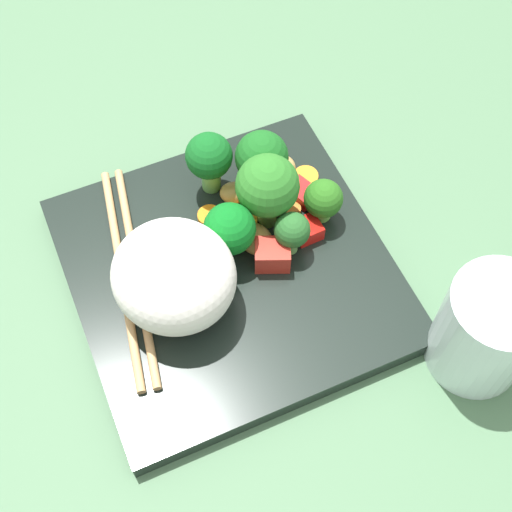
# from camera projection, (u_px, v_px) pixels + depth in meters

# --- Properties ---
(ground_plane) EXTENTS (1.10, 1.10, 0.02)m
(ground_plane) POSITION_uv_depth(u_px,v_px,m) (231.00, 282.00, 0.64)
(ground_plane) COLOR #496E4C
(square_plate) EXTENTS (0.28, 0.28, 0.02)m
(square_plate) POSITION_uv_depth(u_px,v_px,m) (230.00, 272.00, 0.63)
(square_plate) COLOR black
(square_plate) RESTS_ON ground_plane
(rice_mound) EXTENTS (0.14, 0.14, 0.08)m
(rice_mound) POSITION_uv_depth(u_px,v_px,m) (174.00, 276.00, 0.57)
(rice_mound) COLOR white
(rice_mound) RESTS_ON square_plate
(broccoli_floret_0) EXTENTS (0.05, 0.05, 0.07)m
(broccoli_floret_0) POSITION_uv_depth(u_px,v_px,m) (262.00, 158.00, 0.63)
(broccoli_floret_0) COLOR #529945
(broccoli_floret_0) RESTS_ON square_plate
(broccoli_floret_1) EXTENTS (0.04, 0.04, 0.07)m
(broccoli_floret_1) POSITION_uv_depth(u_px,v_px,m) (209.00, 159.00, 0.63)
(broccoli_floret_1) COLOR #73BD5B
(broccoli_floret_1) RESTS_ON square_plate
(broccoli_floret_2) EXTENTS (0.05, 0.05, 0.08)m
(broccoli_floret_2) POSITION_uv_depth(u_px,v_px,m) (267.00, 187.00, 0.60)
(broccoli_floret_2) COLOR #62A141
(broccoli_floret_2) RESTS_ON square_plate
(broccoli_floret_3) EXTENTS (0.04, 0.04, 0.06)m
(broccoli_floret_3) POSITION_uv_depth(u_px,v_px,m) (230.00, 229.00, 0.60)
(broccoli_floret_3) COLOR #73AF4F
(broccoli_floret_3) RESTS_ON square_plate
(broccoli_floret_4) EXTENTS (0.03, 0.03, 0.05)m
(broccoli_floret_4) POSITION_uv_depth(u_px,v_px,m) (292.00, 231.00, 0.60)
(broccoli_floret_4) COLOR #62A14F
(broccoli_floret_4) RESTS_ON square_plate
(broccoli_floret_5) EXTENTS (0.03, 0.03, 0.05)m
(broccoli_floret_5) POSITION_uv_depth(u_px,v_px,m) (323.00, 200.00, 0.62)
(broccoli_floret_5) COLOR #67AF42
(broccoli_floret_5) RESTS_ON square_plate
(carrot_slice_0) EXTENTS (0.04, 0.04, 0.01)m
(carrot_slice_0) POSITION_uv_depth(u_px,v_px,m) (240.00, 221.00, 0.64)
(carrot_slice_0) COLOR orange
(carrot_slice_0) RESTS_ON square_plate
(carrot_slice_1) EXTENTS (0.03, 0.03, 0.01)m
(carrot_slice_1) POSITION_uv_depth(u_px,v_px,m) (210.00, 216.00, 0.64)
(carrot_slice_1) COLOR orange
(carrot_slice_1) RESTS_ON square_plate
(carrot_slice_2) EXTENTS (0.03, 0.03, 0.01)m
(carrot_slice_2) POSITION_uv_depth(u_px,v_px,m) (290.00, 210.00, 0.64)
(carrot_slice_2) COLOR orange
(carrot_slice_2) RESTS_ON square_plate
(carrot_slice_3) EXTENTS (0.03, 0.03, 0.01)m
(carrot_slice_3) POSITION_uv_depth(u_px,v_px,m) (306.00, 177.00, 0.66)
(carrot_slice_3) COLOR orange
(carrot_slice_3) RESTS_ON square_plate
(pepper_chunk_0) EXTENTS (0.03, 0.04, 0.02)m
(pepper_chunk_0) POSITION_uv_depth(u_px,v_px,m) (272.00, 255.00, 0.61)
(pepper_chunk_0) COLOR red
(pepper_chunk_0) RESTS_ON square_plate
(pepper_chunk_1) EXTENTS (0.03, 0.03, 0.01)m
(pepper_chunk_1) POSITION_uv_depth(u_px,v_px,m) (302.00, 193.00, 0.65)
(pepper_chunk_1) COLOR red
(pepper_chunk_1) RESTS_ON square_plate
(pepper_chunk_2) EXTENTS (0.03, 0.03, 0.02)m
(pepper_chunk_2) POSITION_uv_depth(u_px,v_px,m) (260.00, 159.00, 0.67)
(pepper_chunk_2) COLOR red
(pepper_chunk_2) RESTS_ON square_plate
(pepper_chunk_3) EXTENTS (0.02, 0.02, 0.02)m
(pepper_chunk_3) POSITION_uv_depth(u_px,v_px,m) (309.00, 232.00, 0.63)
(pepper_chunk_3) COLOR red
(pepper_chunk_3) RESTS_ON square_plate
(pepper_chunk_4) EXTENTS (0.02, 0.03, 0.02)m
(pepper_chunk_4) POSITION_uv_depth(u_px,v_px,m) (256.00, 197.00, 0.65)
(pepper_chunk_4) COLOR red
(pepper_chunk_4) RESTS_ON square_plate
(chicken_piece_0) EXTENTS (0.03, 0.03, 0.02)m
(chicken_piece_0) POSITION_uv_depth(u_px,v_px,m) (234.00, 193.00, 0.65)
(chicken_piece_0) COLOR #BC9045
(chicken_piece_0) RESTS_ON square_plate
(chicken_piece_1) EXTENTS (0.04, 0.04, 0.02)m
(chicken_piece_1) POSITION_uv_depth(u_px,v_px,m) (255.00, 239.00, 0.62)
(chicken_piece_1) COLOR #BF8F44
(chicken_piece_1) RESTS_ON square_plate
(chicken_piece_2) EXTENTS (0.04, 0.04, 0.02)m
(chicken_piece_2) POSITION_uv_depth(u_px,v_px,m) (280.00, 167.00, 0.66)
(chicken_piece_2) COLOR tan
(chicken_piece_2) RESTS_ON square_plate
(chopstick_pair) EXTENTS (0.22, 0.07, 0.01)m
(chopstick_pair) POSITION_uv_depth(u_px,v_px,m) (129.00, 272.00, 0.61)
(chopstick_pair) COLOR tan
(chopstick_pair) RESTS_ON square_plate
(drinking_glass) EXTENTS (0.08, 0.08, 0.10)m
(drinking_glass) POSITION_uv_depth(u_px,v_px,m) (487.00, 330.00, 0.55)
(drinking_glass) COLOR silver
(drinking_glass) RESTS_ON ground_plane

